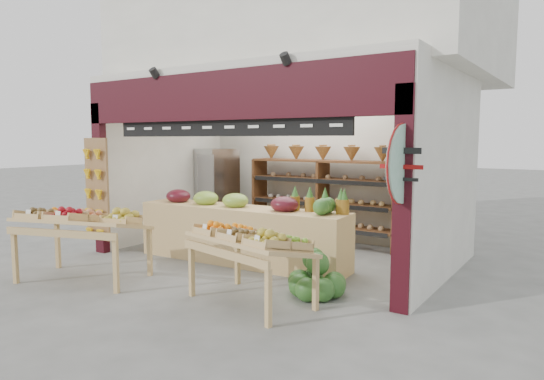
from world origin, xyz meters
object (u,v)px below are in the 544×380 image
Objects in this scene: mid_counter at (240,232)px; watermelon_pile at (316,280)px; display_table_left at (77,220)px; back_shelving at (323,184)px; cardboard_stack at (239,234)px; refrigerator at (217,191)px; display_table_right at (251,240)px.

mid_counter reaches higher than watermelon_pile.
mid_counter is 1.90× the size of display_table_left.
back_shelving is 4.55m from display_table_left.
cardboard_stack is 1.32m from mid_counter.
watermelon_pile is at bearing -34.47° from cardboard_stack.
display_table_left is (0.61, -3.85, -0.05)m from refrigerator.
back_shelving is 1.77× the size of display_table_right.
watermelon_pile is at bearing 20.56° from display_table_left.
display_table_right is at bearing -29.57° from refrigerator.
display_table_left is (-1.79, -4.18, -0.31)m from back_shelving.
back_shelving reaches higher than cardboard_stack.
back_shelving is 3.84× the size of watermelon_pile.
display_table_left reaches higher than watermelon_pile.
cardboard_stack is 3.34m from display_table_right.
display_table_right is (2.73, 0.54, -0.07)m from display_table_left.
refrigerator is at bearing 138.16° from mid_counter.
back_shelving is 1.89m from cardboard_stack.
refrigerator reaches higher than cardboard_stack.
cardboard_stack is at bearing 128.51° from mid_counter.
refrigerator is 1.61m from cardboard_stack.
cardboard_stack is 1.16× the size of watermelon_pile.
back_shelving is 2.27m from mid_counter.
display_table_left is at bearing -113.26° from back_shelving.
back_shelving is at bearing 23.00° from refrigerator.
back_shelving is at bearing 104.37° from display_table_right.
back_shelving is 1.57× the size of display_table_left.
mid_counter is at bearing 131.27° from display_table_right.
refrigerator is 2.74m from mid_counter.
cardboard_stack is (-1.19, -1.13, -0.95)m from back_shelving.
cardboard_stack is at bearing -136.53° from back_shelving.
mid_counter is (-0.39, -2.13, -0.66)m from back_shelving.
back_shelving is at bearing 43.47° from cardboard_stack.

